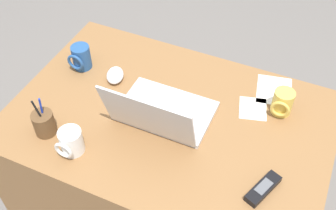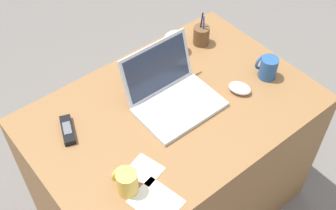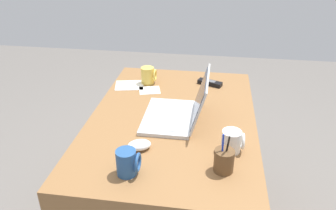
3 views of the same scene
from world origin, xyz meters
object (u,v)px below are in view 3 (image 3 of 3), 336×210
at_px(coffee_mug_white, 232,141).
at_px(coffee_mug_tall, 148,75).
at_px(coffee_mug_spare, 128,162).
at_px(cordless_phone, 210,83).
at_px(pen_holder, 224,160).
at_px(computer_mouse, 139,145).
at_px(laptop, 178,111).

distance_m(coffee_mug_white, coffee_mug_tall, 0.77).
bearing_deg(coffee_mug_spare, coffee_mug_white, 117.85).
relative_size(coffee_mug_tall, cordless_phone, 0.66).
bearing_deg(coffee_mug_spare, pen_holder, 101.35).
bearing_deg(cordless_phone, coffee_mug_white, 9.89).
height_order(computer_mouse, cordless_phone, computer_mouse).
distance_m(computer_mouse, coffee_mug_spare, 0.16).
bearing_deg(coffee_mug_spare, coffee_mug_tall, -173.97).
bearing_deg(laptop, coffee_mug_white, 48.40).
bearing_deg(coffee_mug_white, cordless_phone, -170.11).
height_order(coffee_mug_tall, cordless_phone, coffee_mug_tall).
xyz_separation_m(laptop, pen_holder, (0.35, 0.21, 0.00)).
height_order(laptop, coffee_mug_white, laptop).
bearing_deg(laptop, cordless_phone, 162.10).
distance_m(computer_mouse, cordless_phone, 0.73).
bearing_deg(coffee_mug_tall, pen_holder, 30.57).
relative_size(coffee_mug_spare, cordless_phone, 0.69).
relative_size(coffee_mug_white, coffee_mug_tall, 0.95).
bearing_deg(laptop, computer_mouse, -26.48).
bearing_deg(pen_holder, coffee_mug_spare, -78.65).
bearing_deg(pen_holder, laptop, -148.70).
relative_size(laptop, computer_mouse, 3.46).
bearing_deg(laptop, pen_holder, 31.30).
height_order(laptop, coffee_mug_tall, laptop).
bearing_deg(cordless_phone, coffee_mug_spare, -17.98).
height_order(computer_mouse, coffee_mug_tall, coffee_mug_tall).
distance_m(laptop, computer_mouse, 0.30).
height_order(cordless_phone, pen_holder, pen_holder).
bearing_deg(cordless_phone, coffee_mug_tall, -85.03).
bearing_deg(coffee_mug_spare, cordless_phone, 162.02).
bearing_deg(coffee_mug_spare, laptop, 161.94).
xyz_separation_m(computer_mouse, coffee_mug_white, (-0.04, 0.38, 0.03)).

